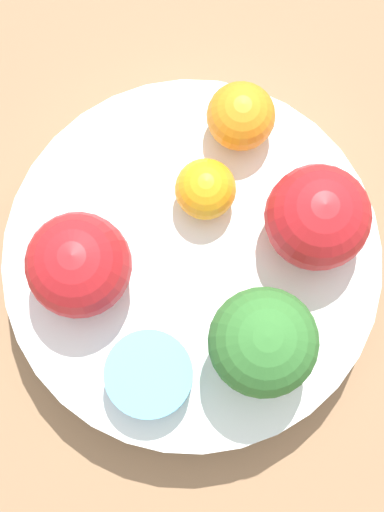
{
  "coord_description": "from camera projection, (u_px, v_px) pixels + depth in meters",
  "views": [
    {
      "loc": [
        0.03,
        -0.08,
        0.54
      ],
      "look_at": [
        0.0,
        0.0,
        0.07
      ],
      "focal_mm": 60.0,
      "sensor_mm": 36.0,
      "label": 1
    }
  ],
  "objects": [
    {
      "name": "apple_red",
      "position": [
        318.0,
        218.0,
        0.46
      ],
      "size": [
        0.06,
        0.06,
        0.06
      ],
      "color": "red",
      "rests_on": "bowl"
    },
    {
      "name": "orange_front",
      "position": [
        246.0,
        118.0,
        0.48
      ],
      "size": [
        0.04,
        0.04,
        0.04
      ],
      "color": "orange",
      "rests_on": "bowl"
    },
    {
      "name": "orange_back",
      "position": [
        206.0,
        189.0,
        0.48
      ],
      "size": [
        0.03,
        0.03,
        0.03
      ],
      "color": "orange",
      "rests_on": "bowl"
    },
    {
      "name": "bowl",
      "position": [
        192.0,
        266.0,
        0.51
      ],
      "size": [
        0.22,
        0.22,
        0.04
      ],
      "color": "white",
      "rests_on": "table_surface"
    },
    {
      "name": "broccoli",
      "position": [
        263.0,
        342.0,
        0.44
      ],
      "size": [
        0.06,
        0.06,
        0.07
      ],
      "color": "#8CB76B",
      "rests_on": "bowl"
    },
    {
      "name": "ground_plane",
      "position": [
        192.0,
        276.0,
        0.55
      ],
      "size": [
        6.0,
        6.0,
        0.0
      ],
      "primitive_type": "plane",
      "color": "gray"
    },
    {
      "name": "small_cup",
      "position": [
        142.0,
        373.0,
        0.46
      ],
      "size": [
        0.05,
        0.05,
        0.02
      ],
      "color": "#66B2DB",
      "rests_on": "bowl"
    },
    {
      "name": "apple_green",
      "position": [
        79.0,
        265.0,
        0.46
      ],
      "size": [
        0.06,
        0.06,
        0.06
      ],
      "color": "red",
      "rests_on": "bowl"
    },
    {
      "name": "table_surface",
      "position": [
        192.0,
        274.0,
        0.54
      ],
      "size": [
        1.2,
        1.2,
        0.02
      ],
      "color": "#936D4C",
      "rests_on": "ground_plane"
    }
  ]
}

